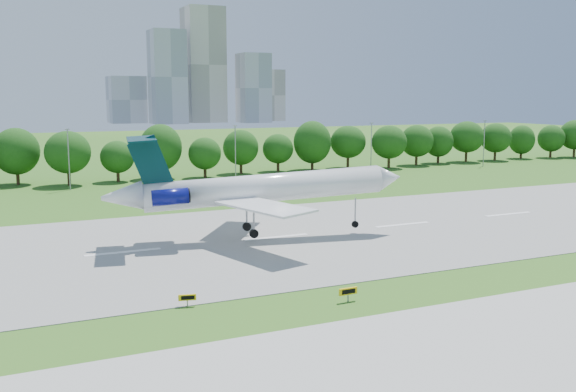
# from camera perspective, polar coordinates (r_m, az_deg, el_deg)

# --- Properties ---
(ground) EXTENTS (600.00, 600.00, 0.00)m
(ground) POSITION_cam_1_polar(r_m,az_deg,el_deg) (63.59, 8.08, -8.16)
(ground) COLOR #255817
(ground) RESTS_ON ground
(runway) EXTENTS (400.00, 45.00, 0.08)m
(runway) POSITION_cam_1_polar(r_m,az_deg,el_deg) (84.97, -1.05, -3.70)
(runway) COLOR gray
(runway) RESTS_ON ground
(taxiway) EXTENTS (400.00, 23.00, 0.08)m
(taxiway) POSITION_cam_1_polar(r_m,az_deg,el_deg) (50.28, 19.49, -13.24)
(taxiway) COLOR #ADADA8
(taxiway) RESTS_ON ground
(tree_line) EXTENTS (288.40, 8.40, 10.40)m
(tree_line) POSITION_cam_1_polar(r_m,az_deg,el_deg) (147.35, -11.54, 3.89)
(tree_line) COLOR #382314
(tree_line) RESTS_ON ground
(light_poles) EXTENTS (175.90, 0.25, 12.19)m
(light_poles) POSITION_cam_1_polar(r_m,az_deg,el_deg) (137.07, -11.61, 3.59)
(light_poles) COLOR gray
(light_poles) RESTS_ON ground
(skyline) EXTENTS (127.00, 52.00, 80.00)m
(skyline) POSITION_cam_1_polar(r_m,az_deg,el_deg) (461.48, -7.91, 10.27)
(skyline) COLOR #B2B2B7
(skyline) RESTS_ON ground
(airliner) EXTENTS (39.69, 28.58, 13.21)m
(airliner) POSITION_cam_1_polar(r_m,az_deg,el_deg) (82.77, -3.33, 0.71)
(airliner) COLOR white
(airliner) RESTS_ON ground
(taxi_sign_left) EXTENTS (1.59, 0.53, 1.12)m
(taxi_sign_left) POSITION_cam_1_polar(r_m,az_deg,el_deg) (58.30, -8.95, -8.92)
(taxi_sign_left) COLOR gray
(taxi_sign_left) RESTS_ON ground
(taxi_sign_centre) EXTENTS (1.84, 0.29, 1.29)m
(taxi_sign_centre) POSITION_cam_1_polar(r_m,az_deg,el_deg) (59.16, 5.37, -8.45)
(taxi_sign_centre) COLOR gray
(taxi_sign_centre) RESTS_ON ground
(service_vehicle_b) EXTENTS (3.59, 1.91, 1.16)m
(service_vehicle_b) POSITION_cam_1_polar(r_m,az_deg,el_deg) (130.05, -12.81, 0.72)
(service_vehicle_b) COLOR silver
(service_vehicle_b) RESTS_ON ground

